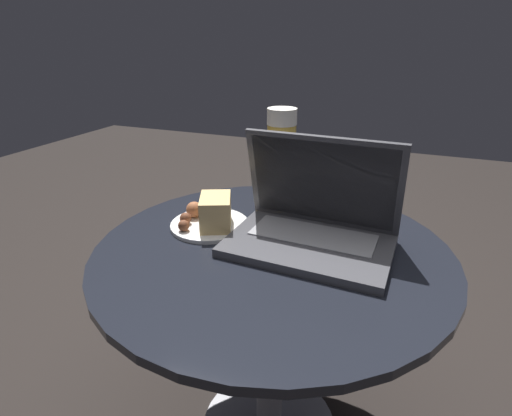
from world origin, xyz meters
TOP-DOWN VIEW (x-y plane):
  - table at (0.00, 0.00)m, footprint 0.74×0.74m
  - laptop at (0.07, 0.04)m, footprint 0.34×0.23m
  - beer_glass at (-0.05, 0.19)m, footprint 0.07×0.07m
  - snack_plate at (-0.16, 0.03)m, footprint 0.18×0.18m
  - fork at (-0.14, 0.00)m, footprint 0.15×0.13m

SIDE VIEW (x-z plane):
  - table at x=0.00m, z-range 0.15..0.70m
  - fork at x=-0.14m, z-range 0.54..0.55m
  - snack_plate at x=-0.16m, z-range 0.53..0.61m
  - laptop at x=0.07m, z-range 0.48..0.70m
  - beer_glass at x=-0.05m, z-range 0.54..0.80m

